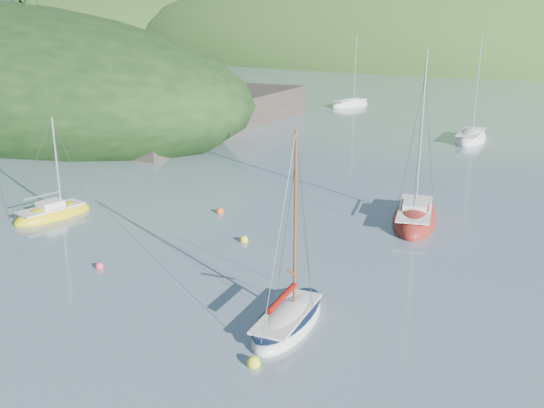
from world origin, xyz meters
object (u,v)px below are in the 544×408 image
Objects in this scene: daysailer_white at (288,320)px; sailboat_yellow at (53,214)px; distant_sloop_a at (471,139)px; distant_sloop_c at (350,105)px; sloop_red at (415,218)px.

daysailer_white is 20.13m from sailboat_yellow.
daysailer_white is at bearing -90.39° from distant_sloop_a.
distant_sloop_c is at bearing 136.00° from distant_sloop_a.
daysailer_white is 65.83m from distant_sloop_c.
distant_sloop_a reaches higher than distant_sloop_c.
sloop_red is at bearing 82.00° from daysailer_white.
sailboat_yellow is 0.60× the size of distant_sloop_a.
sailboat_yellow is at bearing -166.35° from sloop_red.
daysailer_white is 0.74× the size of distant_sloop_a.
sloop_red reaches higher than sailboat_yellow.
distant_sloop_a is at bearing 86.87° from daysailer_white.
sloop_red is 1.63× the size of sailboat_yellow.
distant_sloop_c reaches higher than daysailer_white.
distant_sloop_a is at bearing 76.17° from sailboat_yellow.
distant_sloop_c is (-29.13, 59.03, -0.02)m from daysailer_white.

